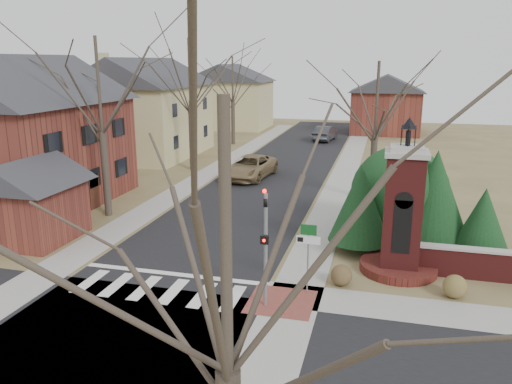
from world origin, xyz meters
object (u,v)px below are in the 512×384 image
(distant_car, at_px, (325,133))
(sign_post, at_px, (308,245))
(traffic_signal_pole, at_px, (266,239))
(pickup_truck, at_px, (250,167))
(brick_gate_monument, at_px, (402,222))

(distant_car, bearing_deg, sign_post, 103.85)
(traffic_signal_pole, relative_size, pickup_truck, 0.75)
(sign_post, height_order, brick_gate_monument, brick_gate_monument)
(traffic_signal_pole, bearing_deg, pickup_truck, 106.78)
(traffic_signal_pole, height_order, pickup_truck, traffic_signal_pole)
(brick_gate_monument, bearing_deg, pickup_truck, 124.98)
(sign_post, distance_m, pickup_truck, 19.56)
(sign_post, bearing_deg, brick_gate_monument, 41.42)
(sign_post, bearing_deg, traffic_signal_pole, -132.43)
(pickup_truck, relative_size, distant_car, 1.22)
(traffic_signal_pole, xyz_separation_m, distant_car, (-2.63, 39.19, -1.78))
(traffic_signal_pole, relative_size, distant_car, 0.91)
(sign_post, bearing_deg, distant_car, 95.93)
(traffic_signal_pole, relative_size, sign_post, 1.64)
(traffic_signal_pole, relative_size, brick_gate_monument, 0.69)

